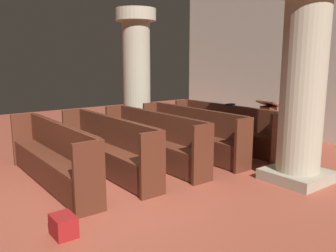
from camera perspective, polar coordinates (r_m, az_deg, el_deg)
ground_plane at (r=5.49m, az=-10.45°, el=-11.07°), size 19.20×19.20×0.00m
back_wall at (r=9.53m, az=24.35°, el=11.11°), size 10.00×0.16×4.50m
pew_row_0 at (r=8.23m, az=9.06°, el=0.06°), size 3.00×0.46×0.99m
pew_row_1 at (r=7.54m, az=3.78°, el=-0.78°), size 3.00×0.46×0.99m
pew_row_2 at (r=6.94m, az=-2.48°, el=-1.77°), size 3.00×0.47×0.99m
pew_row_3 at (r=6.43m, az=-9.84°, el=-2.91°), size 3.00×0.46×0.99m
pew_row_4 at (r=6.05m, az=-18.30°, el=-4.16°), size 3.00×0.46×0.99m
pillar_aisle_side at (r=6.13m, az=21.12°, el=7.15°), size 1.03×1.03×3.30m
pillar_far_side at (r=9.30m, az=-5.13°, el=8.75°), size 1.03×1.03×3.30m
lectern at (r=8.68m, az=15.80°, el=-0.15°), size 0.48×0.45×1.08m
hymn_book at (r=8.28m, az=10.06°, el=3.48°), size 0.13×0.19×0.03m
kneeler_box_red at (r=4.41m, az=-16.58°, el=-15.23°), size 0.33×0.25×0.25m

